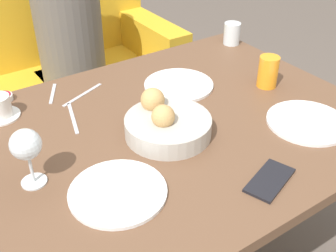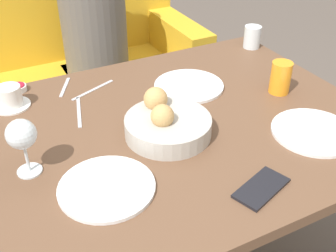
{
  "view_description": "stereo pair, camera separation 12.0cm",
  "coord_description": "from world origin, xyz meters",
  "px_view_note": "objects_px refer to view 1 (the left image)",
  "views": [
    {
      "loc": [
        -0.61,
        -0.87,
        1.43
      ],
      "look_at": [
        -0.05,
        -0.04,
        0.75
      ],
      "focal_mm": 45.0,
      "sensor_mm": 36.0,
      "label": 1
    },
    {
      "loc": [
        -0.51,
        -0.93,
        1.43
      ],
      "look_at": [
        -0.05,
        -0.04,
        0.75
      ],
      "focal_mm": 45.0,
      "sensor_mm": 36.0,
      "label": 2
    }
  ],
  "objects_px": {
    "plate_near_right": "(308,122)",
    "spoon_coffee": "(53,93)",
    "plate_far_center": "(179,85)",
    "water_tumbler": "(232,34)",
    "knife_silver": "(73,118)",
    "wine_glass": "(26,146)",
    "bread_basket": "(166,123)",
    "seated_person": "(74,67)",
    "fork_silver": "(83,95)",
    "jam_bowl_berry": "(4,97)",
    "cell_phone": "(270,180)",
    "plate_near_left": "(118,192)",
    "juice_glass": "(268,72)",
    "couch": "(32,98)"
  },
  "relations": [
    {
      "from": "couch",
      "to": "seated_person",
      "type": "height_order",
      "value": "seated_person"
    },
    {
      "from": "jam_bowl_berry",
      "to": "spoon_coffee",
      "type": "relative_size",
      "value": 0.47
    },
    {
      "from": "juice_glass",
      "to": "spoon_coffee",
      "type": "xyz_separation_m",
      "value": [
        -0.64,
        0.36,
        -0.05
      ]
    },
    {
      "from": "bread_basket",
      "to": "fork_silver",
      "type": "xyz_separation_m",
      "value": [
        -0.11,
        0.35,
        -0.03
      ]
    },
    {
      "from": "juice_glass",
      "to": "wine_glass",
      "type": "distance_m",
      "value": 0.85
    },
    {
      "from": "bread_basket",
      "to": "plate_far_center",
      "type": "distance_m",
      "value": 0.29
    },
    {
      "from": "plate_near_right",
      "to": "knife_silver",
      "type": "distance_m",
      "value": 0.71
    },
    {
      "from": "wine_glass",
      "to": "knife_silver",
      "type": "bearing_deg",
      "value": 48.06
    },
    {
      "from": "juice_glass",
      "to": "water_tumbler",
      "type": "height_order",
      "value": "juice_glass"
    },
    {
      "from": "bread_basket",
      "to": "spoon_coffee",
      "type": "xyz_separation_m",
      "value": [
        -0.19,
        0.41,
        -0.03
      ]
    },
    {
      "from": "plate_far_center",
      "to": "couch",
      "type": "bearing_deg",
      "value": 106.42
    },
    {
      "from": "seated_person",
      "to": "plate_far_center",
      "type": "xyz_separation_m",
      "value": [
        0.08,
        -0.78,
        0.22
      ]
    },
    {
      "from": "seated_person",
      "to": "spoon_coffee",
      "type": "relative_size",
      "value": 9.35
    },
    {
      "from": "spoon_coffee",
      "to": "plate_far_center",
      "type": "bearing_deg",
      "value": -26.94
    },
    {
      "from": "spoon_coffee",
      "to": "cell_phone",
      "type": "bearing_deg",
      "value": -68.75
    },
    {
      "from": "juice_glass",
      "to": "seated_person",
      "type": "bearing_deg",
      "value": 109.44
    },
    {
      "from": "water_tumbler",
      "to": "wine_glass",
      "type": "relative_size",
      "value": 0.57
    },
    {
      "from": "seated_person",
      "to": "water_tumbler",
      "type": "distance_m",
      "value": 0.81
    },
    {
      "from": "plate_far_center",
      "to": "plate_near_left",
      "type": "bearing_deg",
      "value": -140.49
    },
    {
      "from": "plate_near_left",
      "to": "knife_silver",
      "type": "bearing_deg",
      "value": 82.93
    },
    {
      "from": "knife_silver",
      "to": "spoon_coffee",
      "type": "distance_m",
      "value": 0.18
    },
    {
      "from": "juice_glass",
      "to": "spoon_coffee",
      "type": "distance_m",
      "value": 0.74
    },
    {
      "from": "couch",
      "to": "jam_bowl_berry",
      "type": "relative_size",
      "value": 24.91
    },
    {
      "from": "couch",
      "to": "fork_silver",
      "type": "height_order",
      "value": "couch"
    },
    {
      "from": "jam_bowl_berry",
      "to": "fork_silver",
      "type": "height_order",
      "value": "jam_bowl_berry"
    },
    {
      "from": "juice_glass",
      "to": "fork_silver",
      "type": "xyz_separation_m",
      "value": [
        -0.56,
        0.3,
        -0.05
      ]
    },
    {
      "from": "plate_far_center",
      "to": "fork_silver",
      "type": "bearing_deg",
      "value": 156.72
    },
    {
      "from": "seated_person",
      "to": "wine_glass",
      "type": "height_order",
      "value": "seated_person"
    },
    {
      "from": "bread_basket",
      "to": "plate_far_center",
      "type": "relative_size",
      "value": 1.04
    },
    {
      "from": "plate_near_right",
      "to": "cell_phone",
      "type": "distance_m",
      "value": 0.31
    },
    {
      "from": "plate_near_left",
      "to": "plate_near_right",
      "type": "relative_size",
      "value": 0.98
    },
    {
      "from": "bread_basket",
      "to": "jam_bowl_berry",
      "type": "bearing_deg",
      "value": 126.04
    },
    {
      "from": "seated_person",
      "to": "fork_silver",
      "type": "height_order",
      "value": "seated_person"
    },
    {
      "from": "fork_silver",
      "to": "knife_silver",
      "type": "height_order",
      "value": "same"
    },
    {
      "from": "plate_far_center",
      "to": "knife_silver",
      "type": "height_order",
      "value": "plate_far_center"
    },
    {
      "from": "knife_silver",
      "to": "spoon_coffee",
      "type": "relative_size",
      "value": 1.41
    },
    {
      "from": "plate_near_right",
      "to": "couch",
      "type": "bearing_deg",
      "value": 108.9
    },
    {
      "from": "plate_near_right",
      "to": "jam_bowl_berry",
      "type": "distance_m",
      "value": 0.97
    },
    {
      "from": "plate_far_center",
      "to": "knife_silver",
      "type": "bearing_deg",
      "value": 177.74
    },
    {
      "from": "water_tumbler",
      "to": "fork_silver",
      "type": "bearing_deg",
      "value": -175.88
    },
    {
      "from": "fork_silver",
      "to": "cell_phone",
      "type": "relative_size",
      "value": 1.03
    },
    {
      "from": "plate_near_right",
      "to": "jam_bowl_berry",
      "type": "height_order",
      "value": "jam_bowl_berry"
    },
    {
      "from": "seated_person",
      "to": "knife_silver",
      "type": "bearing_deg",
      "value": -112.12
    },
    {
      "from": "plate_far_center",
      "to": "water_tumbler",
      "type": "xyz_separation_m",
      "value": [
        0.4,
        0.18,
        0.04
      ]
    },
    {
      "from": "plate_near_left",
      "to": "spoon_coffee",
      "type": "bearing_deg",
      "value": 84.64
    },
    {
      "from": "plate_near_right",
      "to": "spoon_coffee",
      "type": "bearing_deg",
      "value": 133.19
    },
    {
      "from": "jam_bowl_berry",
      "to": "knife_silver",
      "type": "xyz_separation_m",
      "value": [
        0.14,
        -0.23,
        -0.01
      ]
    },
    {
      "from": "water_tumbler",
      "to": "jam_bowl_berry",
      "type": "height_order",
      "value": "water_tumbler"
    },
    {
      "from": "plate_far_center",
      "to": "fork_silver",
      "type": "relative_size",
      "value": 1.41
    },
    {
      "from": "plate_near_left",
      "to": "juice_glass",
      "type": "xyz_separation_m",
      "value": [
        0.69,
        0.19,
        0.05
      ]
    }
  ]
}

